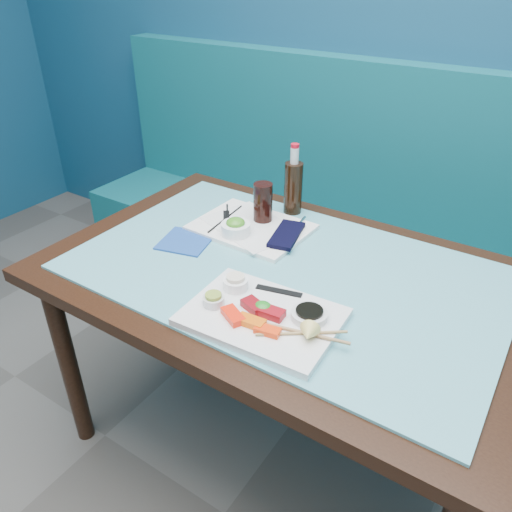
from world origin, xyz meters
The scene contains 34 objects.
booth_bench centered at (0.00, 2.29, 0.37)m, with size 3.00×0.56×1.17m.
dining_table centered at (0.00, 1.45, 0.67)m, with size 1.40×0.90×0.75m.
glass_top centered at (0.00, 1.45, 0.75)m, with size 1.22×0.76×0.01m, color #59A7B3.
sashimi_plate centered at (0.07, 1.21, 0.77)m, with size 0.38×0.27×0.02m, color white.
salmon_left centered at (0.02, 1.16, 0.79)m, with size 0.07×0.04×0.02m, color #FD220A.
salmon_mid centered at (0.07, 1.16, 0.79)m, with size 0.07×0.03×0.02m, color #F15E09.
salmon_right centered at (0.12, 1.16, 0.78)m, with size 0.06×0.03×0.01m, color #FF360A.
tuna_left centered at (0.04, 1.22, 0.79)m, with size 0.06×0.04×0.02m, color maroon.
tuna_right centered at (0.10, 1.22, 0.79)m, with size 0.06×0.04×0.02m, color maroon.
seaweed_garnish centered at (0.07, 1.22, 0.79)m, with size 0.05×0.04×0.03m, color #1E781B.
ramekin_wasabi centered at (-0.05, 1.18, 0.79)m, with size 0.06×0.06×0.02m, color silver.
wasabi_fill centered at (-0.05, 1.18, 0.81)m, with size 0.04×0.04×0.01m, color olive.
ramekin_ginger centered at (-0.05, 1.27, 0.79)m, with size 0.07×0.07×0.03m, color white.
ginger_fill centered at (-0.05, 1.27, 0.81)m, with size 0.05×0.05×0.01m, color beige.
soy_dish centered at (0.18, 1.26, 0.79)m, with size 0.09×0.09×0.02m, color silver.
soy_fill centered at (0.18, 1.26, 0.80)m, with size 0.07×0.07×0.01m, color black.
lemon_wedge centered at (0.22, 1.18, 0.80)m, with size 0.05×0.05×0.04m, color #F3DE73.
chopstick_sleeve centered at (0.06, 1.32, 0.78)m, with size 0.13×0.02×0.00m, color black.
wooden_chopstick_a centered at (0.18, 1.20, 0.78)m, with size 0.01×0.01×0.25m, color #9D7449.
wooden_chopstick_b centered at (0.19, 1.20, 0.78)m, with size 0.01×0.01×0.22m, color #A4814D.
serving_tray centered at (-0.22, 1.60, 0.76)m, with size 0.37×0.27×0.01m, color white.
paper_placemat centered at (-0.22, 1.60, 0.77)m, with size 0.31×0.22×0.00m, color silver.
seaweed_bowl centered at (-0.23, 1.52, 0.79)m, with size 0.09×0.09×0.04m, color white.
seaweed_salad centered at (-0.23, 1.52, 0.81)m, with size 0.06×0.06×0.03m, color #3F8C20.
cola_glass centered at (-0.21, 1.65, 0.84)m, with size 0.06×0.06×0.13m, color black.
navy_pouch centered at (-0.08, 1.60, 0.78)m, with size 0.08×0.18×0.01m, color black.
fork centered at (-0.09, 1.70, 0.78)m, with size 0.01×0.01×0.08m, color white.
black_chopstick_a centered at (-0.32, 1.59, 0.77)m, with size 0.01×0.01×0.22m, color black.
black_chopstick_b centered at (-0.31, 1.59, 0.77)m, with size 0.01×0.01×0.23m, color black.
tray_sleeve centered at (-0.31, 1.59, 0.77)m, with size 0.02×0.13×0.00m, color black.
cola_bottle_body centered at (-0.17, 1.79, 0.85)m, with size 0.06×0.06×0.18m, color black.
cola_bottle_neck centered at (-0.17, 1.79, 0.97)m, with size 0.03×0.03×0.06m, color silver.
cola_bottle_cap centered at (-0.17, 1.79, 1.00)m, with size 0.03×0.03×0.01m, color red.
blue_napkin centered at (-0.34, 1.41, 0.76)m, with size 0.15×0.15×0.01m, color navy.
Camera 1 is at (0.60, 0.38, 1.55)m, focal length 35.00 mm.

